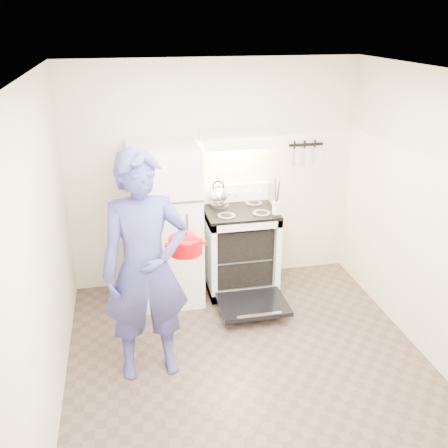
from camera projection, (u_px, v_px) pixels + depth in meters
The scene contains 15 objects.
floor at pixel (253, 372), 4.36m from camera, with size 3.60×3.60×0.00m, color brown.
back_wall at pixel (214, 176), 5.51m from camera, with size 3.20×0.02×2.50m, color beige.
refrigerator at pixel (166, 225), 5.24m from camera, with size 0.70×0.70×1.70m, color white.
stove_body at pixel (240, 251), 5.56m from camera, with size 0.76×0.65×0.92m, color white.
cooktop at pixel (240, 211), 5.38m from camera, with size 0.76×0.65×0.03m, color black.
backsplash at pixel (235, 192), 5.59m from camera, with size 0.76×0.07×0.20m, color white.
oven_door at pixel (253, 304), 5.15m from camera, with size 0.70×0.54×0.04m, color black.
oven_rack at pixel (240, 252), 5.57m from camera, with size 0.60×0.52×0.01m, color gray.
range_hood at pixel (240, 138), 5.15m from camera, with size 0.76×0.50×0.12m, color white.
knife_strip at pixel (306, 145), 5.58m from camera, with size 0.40×0.02×0.03m, color black.
pizza_stone at pixel (233, 251), 5.57m from camera, with size 0.33×0.33×0.02m, color olive.
tea_kettle at pixel (218, 194), 5.40m from camera, with size 0.24×0.20×0.30m, color silver, non-canonical shape.
utensil_jar at pixel (276, 208), 5.16m from camera, with size 0.09×0.09×0.13m, color silver.
person at pixel (146, 269), 4.03m from camera, with size 0.72×0.47×1.98m, color navy.
dutch_oven at pixel (185, 246), 4.30m from camera, with size 0.36×0.29×0.23m, color #CB0003, non-canonical shape.
Camera 1 is at (-0.96, -3.40, 2.87)m, focal length 40.00 mm.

